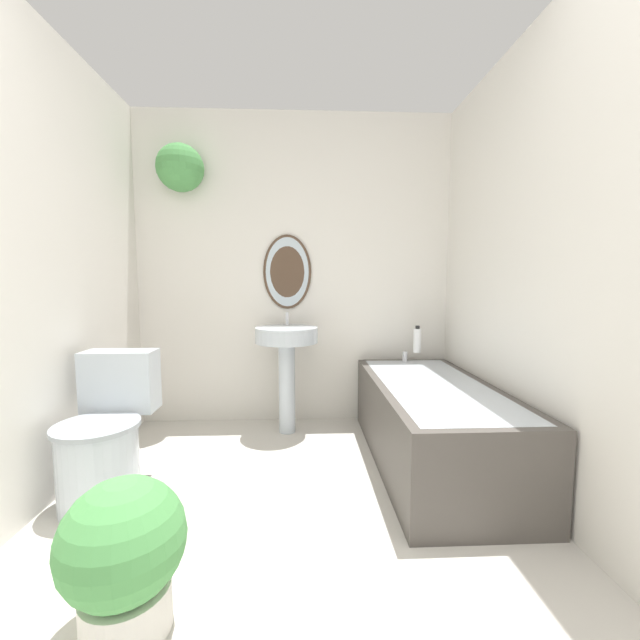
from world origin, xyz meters
name	(u,v)px	position (x,y,z in m)	size (l,w,h in m)	color
wall_back	(284,261)	(-0.08, 2.59, 1.27)	(2.54, 0.34, 2.40)	silver
wall_left	(8,261)	(-1.24, 1.29, 1.20)	(0.06, 2.70, 2.40)	silver
wall_right	(554,263)	(1.24, 1.29, 1.20)	(0.06, 2.70, 2.40)	silver
toilet	(105,439)	(-0.95, 1.46, 0.31)	(0.40, 0.56, 0.73)	silver
pedestal_sink	(287,351)	(-0.06, 2.31, 0.61)	(0.45, 0.45, 0.88)	silver
bathtub	(432,422)	(0.85, 1.77, 0.26)	(0.69, 1.52, 0.57)	#4C4742
shampoo_bottle	(417,340)	(0.93, 2.40, 0.67)	(0.06, 0.06, 0.20)	white
potted_plant	(124,551)	(-0.51, 0.66, 0.27)	(0.38, 0.38, 0.50)	silver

